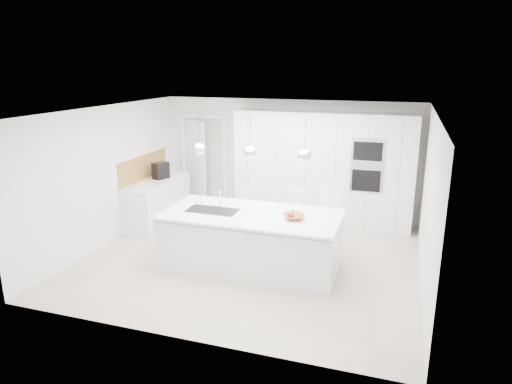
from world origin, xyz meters
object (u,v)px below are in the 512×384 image
(fruit_bowl, at_px, (294,217))
(bar_stool_right, at_px, (328,220))
(espresso_machine, at_px, (161,171))
(bar_stool_left, at_px, (297,221))
(island_base, at_px, (250,242))

(fruit_bowl, xyz_separation_m, bar_stool_right, (0.38, 0.96, -0.33))
(espresso_machine, xyz_separation_m, bar_stool_left, (3.08, -0.71, -0.54))
(island_base, relative_size, fruit_bowl, 8.66)
(espresso_machine, xyz_separation_m, bar_stool_right, (3.63, -0.71, -0.46))
(fruit_bowl, height_order, bar_stool_right, bar_stool_right)
(bar_stool_left, bearing_deg, island_base, -129.00)
(island_base, xyz_separation_m, espresso_machine, (-2.53, 1.66, 0.64))
(fruit_bowl, relative_size, bar_stool_left, 0.31)
(island_base, bearing_deg, espresso_machine, 146.78)
(island_base, height_order, espresso_machine, espresso_machine)
(island_base, xyz_separation_m, fruit_bowl, (0.71, -0.01, 0.51))
(bar_stool_right, bearing_deg, fruit_bowl, -117.74)
(island_base, height_order, bar_stool_left, bar_stool_left)
(fruit_bowl, height_order, espresso_machine, espresso_machine)
(island_base, relative_size, bar_stool_right, 2.30)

